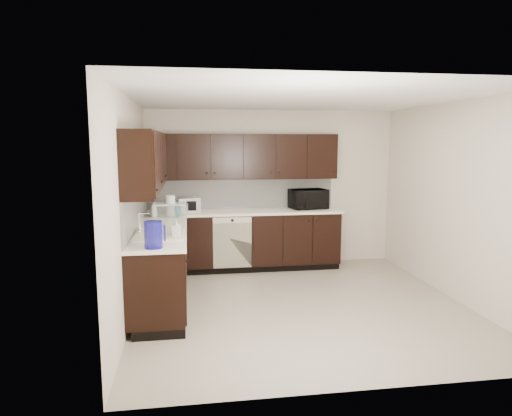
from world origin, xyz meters
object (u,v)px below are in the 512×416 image
at_px(toaster_oven, 187,205).
at_px(storage_bin, 170,210).
at_px(blue_pitcher, 153,235).
at_px(sink, 160,239).
at_px(microwave, 308,199).

bearing_deg(toaster_oven, storage_bin, -148.36).
bearing_deg(blue_pitcher, sink, 92.48).
relative_size(sink, toaster_oven, 2.36).
relative_size(toaster_oven, storage_bin, 0.80).
xyz_separation_m(sink, toaster_oven, (0.32, 1.68, 0.17)).
height_order(sink, microwave, microwave).
bearing_deg(microwave, toaster_oven, 172.14).
bearing_deg(sink, blue_pitcher, -91.28).
height_order(sink, toaster_oven, sink).
xyz_separation_m(sink, microwave, (2.23, 1.75, 0.21)).
xyz_separation_m(sink, blue_pitcher, (-0.02, -0.69, 0.20)).
height_order(sink, storage_bin, sink).
bearing_deg(microwave, sink, -151.73).
distance_m(microwave, blue_pitcher, 3.32).
bearing_deg(microwave, blue_pitcher, -142.51).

